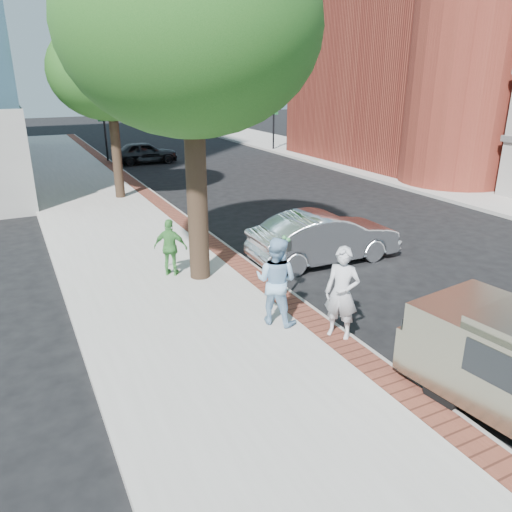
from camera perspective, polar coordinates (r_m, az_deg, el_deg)
ground at (r=12.00m, az=-0.44°, el=-5.60°), size 120.00×120.00×0.00m
sidewalk at (r=18.72m, az=-15.57°, el=3.47°), size 5.00×60.00×0.15m
brick_strip at (r=19.20m, az=-9.16°, el=4.62°), size 0.60×60.00×0.01m
curb at (r=19.33m, az=-8.16°, el=4.53°), size 0.10×60.00×0.15m
sidewalk_far at (r=26.66m, az=20.60°, el=7.76°), size 5.00×60.00×0.15m
church at (r=34.47m, az=23.60°, el=22.01°), size 19.00×16.00×20.40m
signal_near at (r=32.34m, az=-16.93°, el=14.06°), size 0.70×0.15×3.80m
signal_far at (r=36.22m, az=2.03°, el=15.44°), size 0.70×0.15×3.80m
tree_near at (r=12.36m, az=-7.55°, el=24.46°), size 6.00×6.00×8.51m
tree_far at (r=22.12m, az=-16.48°, el=19.61°), size 4.80×4.80×7.14m
parking_meter at (r=11.82m, az=3.44°, el=0.31°), size 0.12×0.32×1.47m
person_gray at (r=10.08m, az=9.79°, el=-4.19°), size 0.78×0.83×1.91m
person_officer at (r=10.51m, az=2.31°, el=-2.85°), size 1.15×1.18×1.91m
person_green at (r=13.28m, az=-9.74°, el=0.97°), size 0.95×0.81×1.53m
sedan_silver at (r=14.63m, az=7.84°, el=2.15°), size 4.50×1.65×1.47m
bg_car at (r=31.87m, az=-12.60°, el=11.47°), size 3.96×1.71×1.33m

